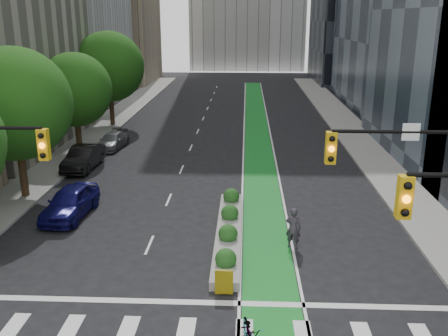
# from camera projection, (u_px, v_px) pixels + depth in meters

# --- Properties ---
(ground) EXTENTS (160.00, 160.00, 0.00)m
(ground) POSITION_uv_depth(u_px,v_px,m) (188.00, 321.00, 17.58)
(ground) COLOR black
(ground) RESTS_ON ground
(sidewalk_left) EXTENTS (3.60, 90.00, 0.15)m
(sidewalk_left) POSITION_uv_depth(u_px,v_px,m) (82.00, 143.00, 41.94)
(sidewalk_left) COLOR gray
(sidewalk_left) RESTS_ON ground
(sidewalk_right) EXTENTS (3.60, 90.00, 0.15)m
(sidewalk_right) POSITION_uv_depth(u_px,v_px,m) (365.00, 146.00, 40.94)
(sidewalk_right) COLOR gray
(sidewalk_right) RESTS_ON ground
(bike_lane_paint) EXTENTS (2.20, 70.00, 0.01)m
(bike_lane_paint) POSITION_uv_depth(u_px,v_px,m) (257.00, 132.00, 46.11)
(bike_lane_paint) COLOR #177F27
(bike_lane_paint) RESTS_ON ground
(tree_mid) EXTENTS (6.40, 6.40, 8.78)m
(tree_mid) POSITION_uv_depth(u_px,v_px,m) (14.00, 104.00, 27.88)
(tree_mid) COLOR black
(tree_mid) RESTS_ON ground
(tree_midfar) EXTENTS (5.60, 5.60, 7.76)m
(tree_midfar) POSITION_uv_depth(u_px,v_px,m) (75.00, 90.00, 37.61)
(tree_midfar) COLOR black
(tree_midfar) RESTS_ON ground
(tree_far) EXTENTS (6.60, 6.60, 9.00)m
(tree_far) POSITION_uv_depth(u_px,v_px,m) (109.00, 67.00, 46.95)
(tree_far) COLOR black
(tree_far) RESTS_ON ground
(median_planter) EXTENTS (1.20, 10.26, 1.10)m
(median_planter) POSITION_uv_depth(u_px,v_px,m) (229.00, 230.00, 24.15)
(median_planter) COLOR gray
(median_planter) RESTS_ON ground
(bicycle) EXTENTS (1.06, 2.12, 1.06)m
(bicycle) POSITION_uv_depth(u_px,v_px,m) (250.00, 335.00, 15.98)
(bicycle) COLOR gray
(bicycle) RESTS_ON ground
(cyclist) EXTENTS (0.84, 0.69, 1.97)m
(cyclist) POSITION_uv_depth(u_px,v_px,m) (293.00, 228.00, 22.87)
(cyclist) COLOR #37303A
(cyclist) RESTS_ON ground
(parked_car_left_near) EXTENTS (2.25, 4.89, 1.62)m
(parked_car_left_near) POSITION_uv_depth(u_px,v_px,m) (70.00, 202.00, 26.54)
(parked_car_left_near) COLOR #0F0D51
(parked_car_left_near) RESTS_ON ground
(parked_car_left_mid) EXTENTS (1.88, 4.91, 1.60)m
(parked_car_left_mid) POSITION_uv_depth(u_px,v_px,m) (84.00, 158.00, 34.84)
(parked_car_left_mid) COLOR black
(parked_car_left_mid) RESTS_ON ground
(parked_car_left_far) EXTENTS (2.27, 4.46, 1.24)m
(parked_car_left_far) POSITION_uv_depth(u_px,v_px,m) (112.00, 141.00, 40.28)
(parked_car_left_far) COLOR #4F5154
(parked_car_left_far) RESTS_ON ground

